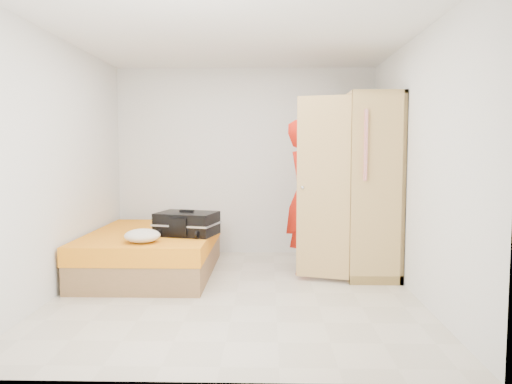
{
  "coord_description": "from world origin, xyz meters",
  "views": [
    {
      "loc": [
        0.33,
        -5.03,
        1.47
      ],
      "look_at": [
        0.19,
        0.46,
        1.0
      ],
      "focal_mm": 35.0,
      "sensor_mm": 36.0,
      "label": 1
    }
  ],
  "objects_px": {
    "bed": "(153,252)",
    "wardrobe": "(364,189)",
    "round_cushion": "(142,236)",
    "suitcase": "(187,224)",
    "person": "(305,197)"
  },
  "relations": [
    {
      "from": "bed",
      "to": "wardrobe",
      "type": "height_order",
      "value": "wardrobe"
    },
    {
      "from": "bed",
      "to": "round_cushion",
      "type": "distance_m",
      "value": 0.77
    },
    {
      "from": "bed",
      "to": "suitcase",
      "type": "distance_m",
      "value": 0.62
    },
    {
      "from": "person",
      "to": "suitcase",
      "type": "xyz_separation_m",
      "value": [
        -1.37,
        -0.34,
        -0.28
      ]
    },
    {
      "from": "bed",
      "to": "suitcase",
      "type": "bearing_deg",
      "value": -25.58
    },
    {
      "from": "bed",
      "to": "person",
      "type": "height_order",
      "value": "person"
    },
    {
      "from": "person",
      "to": "bed",
      "type": "bearing_deg",
      "value": 99.02
    },
    {
      "from": "wardrobe",
      "to": "suitcase",
      "type": "distance_m",
      "value": 2.11
    },
    {
      "from": "wardrobe",
      "to": "suitcase",
      "type": "relative_size",
      "value": 2.75
    },
    {
      "from": "wardrobe",
      "to": "suitcase",
      "type": "bearing_deg",
      "value": -171.72
    },
    {
      "from": "wardrobe",
      "to": "person",
      "type": "xyz_separation_m",
      "value": [
        -0.69,
        0.04,
        -0.09
      ]
    },
    {
      "from": "wardrobe",
      "to": "person",
      "type": "bearing_deg",
      "value": 176.94
    },
    {
      "from": "wardrobe",
      "to": "round_cushion",
      "type": "xyz_separation_m",
      "value": [
        -2.44,
        -0.78,
        -0.43
      ]
    },
    {
      "from": "bed",
      "to": "wardrobe",
      "type": "xyz_separation_m",
      "value": [
        2.5,
        0.09,
        0.75
      ]
    },
    {
      "from": "suitcase",
      "to": "round_cushion",
      "type": "distance_m",
      "value": 0.62
    }
  ]
}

